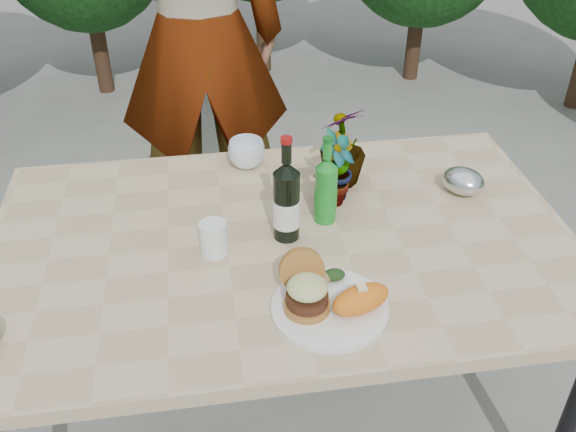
{
  "coord_description": "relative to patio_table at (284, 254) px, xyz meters",
  "views": [
    {
      "loc": [
        -0.2,
        -1.39,
        1.81
      ],
      "look_at": [
        0.0,
        -0.08,
        0.88
      ],
      "focal_mm": 40.0,
      "sensor_mm": 36.0,
      "label": 1
    }
  ],
  "objects": [
    {
      "name": "ground",
      "position": [
        0.0,
        0.0,
        -0.69
      ],
      "size": [
        80.0,
        80.0,
        0.0
      ],
      "primitive_type": "plane",
      "color": "slate",
      "rests_on": "ground"
    },
    {
      "name": "patio_table",
      "position": [
        0.0,
        0.0,
        0.0
      ],
      "size": [
        1.6,
        1.0,
        0.75
      ],
      "color": "tan",
      "rests_on": "ground"
    },
    {
      "name": "dinner_plate",
      "position": [
        0.07,
        -0.3,
        0.06
      ],
      "size": [
        0.28,
        0.28,
        0.01
      ],
      "primitive_type": "cylinder",
      "color": "white",
      "rests_on": "patio_table"
    },
    {
      "name": "burger_stack",
      "position": [
        0.01,
        -0.28,
        0.12
      ],
      "size": [
        0.11,
        0.16,
        0.11
      ],
      "color": "#B7722D",
      "rests_on": "dinner_plate"
    },
    {
      "name": "sweet_potato",
      "position": [
        0.13,
        -0.32,
        0.1
      ],
      "size": [
        0.17,
        0.12,
        0.06
      ],
      "primitive_type": "ellipsoid",
      "rotation": [
        0.0,
        0.0,
        0.35
      ],
      "color": "orange",
      "rests_on": "dinner_plate"
    },
    {
      "name": "grilled_veg",
      "position": [
        0.08,
        -0.21,
        0.09
      ],
      "size": [
        0.08,
        0.05,
        0.03
      ],
      "color": "olive",
      "rests_on": "dinner_plate"
    },
    {
      "name": "wine_bottle",
      "position": [
        0.01,
        0.01,
        0.17
      ],
      "size": [
        0.07,
        0.07,
        0.31
      ],
      "rotation": [
        0.0,
        0.0,
        0.27
      ],
      "color": "black",
      "rests_on": "patio_table"
    },
    {
      "name": "sparkling_water",
      "position": [
        0.13,
        0.07,
        0.15
      ],
      "size": [
        0.06,
        0.06,
        0.26
      ],
      "rotation": [
        0.0,
        0.0,
        0.25
      ],
      "color": "#188724",
      "rests_on": "patio_table"
    },
    {
      "name": "plastic_cup",
      "position": [
        -0.19,
        -0.04,
        0.1
      ],
      "size": [
        0.07,
        0.07,
        0.09
      ],
      "primitive_type": "cylinder",
      "color": "white",
      "rests_on": "patio_table"
    },
    {
      "name": "seedling_left",
      "position": [
        0.17,
        0.14,
        0.18
      ],
      "size": [
        0.15,
        0.15,
        0.24
      ],
      "primitive_type": "imported",
      "rotation": [
        0.0,
        0.0,
        0.73
      ],
      "color": "#275D20",
      "rests_on": "patio_table"
    },
    {
      "name": "seedling_mid",
      "position": [
        0.18,
        0.19,
        0.16
      ],
      "size": [
        0.11,
        0.13,
        0.2
      ],
      "primitive_type": "imported",
      "rotation": [
        0.0,
        0.0,
        1.87
      ],
      "color": "#29571D",
      "rests_on": "patio_table"
    },
    {
      "name": "seedling_right",
      "position": [
        0.22,
        0.26,
        0.18
      ],
      "size": [
        0.19,
        0.19,
        0.25
      ],
      "primitive_type": "imported",
      "rotation": [
        0.0,
        0.0,
        3.68
      ],
      "color": "#1F531C",
      "rests_on": "patio_table"
    },
    {
      "name": "blue_bowl",
      "position": [
        -0.06,
        0.4,
        0.1
      ],
      "size": [
        0.15,
        0.15,
        0.09
      ],
      "primitive_type": "imported",
      "rotation": [
        0.0,
        0.0,
        -0.42
      ],
      "color": "white",
      "rests_on": "patio_table"
    },
    {
      "name": "foil_packet_right",
      "position": [
        0.57,
        0.15,
        0.1
      ],
      "size": [
        0.17,
        0.17,
        0.08
      ],
      "primitive_type": "ellipsoid",
      "rotation": [
        0.0,
        0.0,
        2.28
      ],
      "color": "silver",
      "rests_on": "patio_table"
    },
    {
      "name": "person",
      "position": [
        -0.18,
        1.05,
        0.26
      ],
      "size": [
        0.7,
        0.47,
        1.91
      ],
      "primitive_type": "imported",
      "rotation": [
        0.0,
        0.0,
        3.16
      ],
      "color": "#926049",
      "rests_on": "ground"
    }
  ]
}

